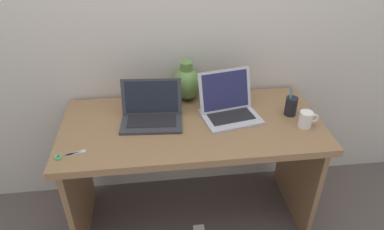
% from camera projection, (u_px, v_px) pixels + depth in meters
% --- Properties ---
extents(ground_plane, '(6.00, 6.00, 0.00)m').
position_uv_depth(ground_plane, '(192.00, 215.00, 2.30)').
color(ground_plane, '#564C47').
extents(back_wall, '(4.40, 0.04, 2.40)m').
position_uv_depth(back_wall, '(184.00, 20.00, 1.97)').
color(back_wall, beige).
rests_on(back_wall, ground).
extents(desk, '(1.43, 0.67, 0.74)m').
position_uv_depth(desk, '(192.00, 146.00, 1.99)').
color(desk, olive).
rests_on(desk, ground).
extents(laptop_left, '(0.35, 0.25, 0.22)m').
position_uv_depth(laptop_left, '(152.00, 110.00, 1.90)').
color(laptop_left, '#333338').
rests_on(laptop_left, desk).
extents(laptop_right, '(0.35, 0.31, 0.24)m').
position_uv_depth(laptop_right, '(228.00, 104.00, 1.94)').
color(laptop_right, '#B2B2B7').
rests_on(laptop_right, desk).
extents(green_vase, '(0.18, 0.18, 0.24)m').
position_uv_depth(green_vase, '(186.00, 83.00, 2.07)').
color(green_vase, '#5B843D').
rests_on(green_vase, desk).
extents(coffee_mug, '(0.11, 0.07, 0.09)m').
position_uv_depth(coffee_mug, '(306.00, 119.00, 1.84)').
color(coffee_mug, white).
rests_on(coffee_mug, desk).
extents(pen_cup, '(0.07, 0.07, 0.19)m').
position_uv_depth(pen_cup, '(291.00, 106.00, 1.94)').
color(pen_cup, black).
rests_on(pen_cup, desk).
extents(scissors, '(0.15, 0.07, 0.01)m').
position_uv_depth(scissors, '(64.00, 156.00, 1.65)').
color(scissors, '#B7B7BC').
rests_on(scissors, desk).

